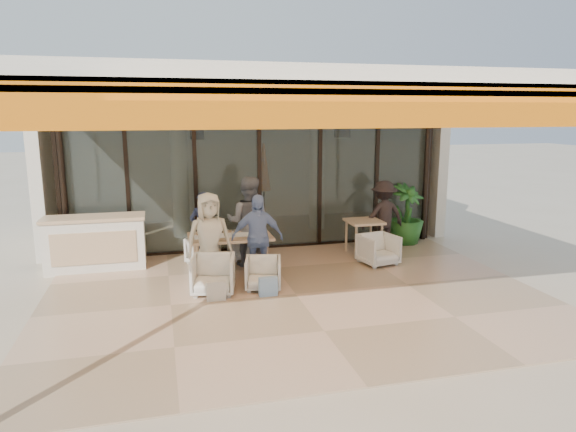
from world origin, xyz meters
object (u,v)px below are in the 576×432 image
object	(u,v)px
dining_table	(230,238)
side_table	(364,225)
chair_far_right	(244,243)
diner_periwinkle	(257,238)
chair_far_left	(203,247)
diner_grey	(248,222)
diner_navy	(205,231)
diner_cream	(209,239)
potted_palm	(406,214)
standing_woman	(383,215)
chair_near_right	(263,272)
host_counter	(96,243)
chair_near_left	(213,273)
side_chair	(378,248)

from	to	relation	value
dining_table	side_table	xyz separation A→B (m)	(2.90, 0.64, -0.05)
chair_far_right	diner_periwinkle	size ratio (longest dim) A/B	0.42
chair_far_left	diner_grey	distance (m)	1.13
diner_navy	side_table	distance (m)	3.32
dining_table	chair_far_right	bearing A→B (deg)	65.73
diner_cream	diner_periwinkle	size ratio (longest dim) A/B	1.04
potted_palm	standing_woman	bearing A→B (deg)	-155.93
diner_grey	chair_near_right	bearing A→B (deg)	110.65
host_counter	diner_periwinkle	size ratio (longest dim) A/B	1.19
diner_grey	diner_cream	world-z (taller)	diner_grey
diner_navy	diner_cream	xyz separation A→B (m)	(0.00, -0.90, 0.06)
host_counter	diner_cream	distance (m)	2.45
chair_near_left	potted_palm	xyz separation A→B (m)	(4.59, 2.20, 0.34)
side_chair	standing_woman	bearing A→B (deg)	49.61
chair_far_left	side_chair	world-z (taller)	side_chair
chair_far_left	diner_cream	distance (m)	1.49
chair_near_left	chair_near_right	xyz separation A→B (m)	(0.84, 0.00, -0.05)
chair_near_right	diner_cream	distance (m)	1.10
host_counter	chair_far_left	bearing A→B (deg)	0.95
dining_table	diner_cream	size ratio (longest dim) A/B	0.93
chair_near_left	side_chair	bearing A→B (deg)	25.86
dining_table	diner_periwinkle	distance (m)	0.63
host_counter	diner_cream	size ratio (longest dim) A/B	1.14
standing_woman	diner_grey	bearing A→B (deg)	2.42
dining_table	potted_palm	bearing A→B (deg)	16.63
diner_periwinkle	diner_cream	bearing A→B (deg)	-175.55
chair_near_right	chair_near_left	bearing A→B (deg)	-166.85
chair_near_left	side_chair	distance (m)	3.42
diner_grey	side_table	xyz separation A→B (m)	(2.48, 0.19, -0.24)
chair_far_left	chair_near_left	world-z (taller)	chair_near_left
dining_table	chair_near_left	xyz separation A→B (m)	(-0.41, -0.96, -0.33)
host_counter	chair_near_left	world-z (taller)	host_counter
diner_navy	side_table	xyz separation A→B (m)	(3.32, 0.19, -0.11)
dining_table	chair_near_right	world-z (taller)	dining_table
side_chair	potted_palm	world-z (taller)	potted_palm
chair_near_right	chair_far_left	bearing A→B (deg)	127.00
host_counter	potted_palm	distance (m)	6.61
chair_near_right	standing_woman	world-z (taller)	standing_woman
chair_far_right	diner_navy	world-z (taller)	diner_navy
standing_woman	diner_periwinkle	bearing A→B (deg)	17.84
diner_grey	dining_table	bearing A→B (deg)	66.86
standing_woman	host_counter	bearing A→B (deg)	-6.47
standing_woman	dining_table	bearing A→B (deg)	8.36
diner_periwinkle	diner_navy	bearing A→B (deg)	137.48
dining_table	chair_near_right	distance (m)	1.11
chair_near_left	diner_navy	size ratio (longest dim) A/B	0.47
diner_navy	chair_near_right	bearing A→B (deg)	132.78
dining_table	host_counter	bearing A→B (deg)	159.41
side_table	side_chair	distance (m)	0.81
diner_cream	side_chair	xyz separation A→B (m)	(3.32, 0.34, -0.47)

